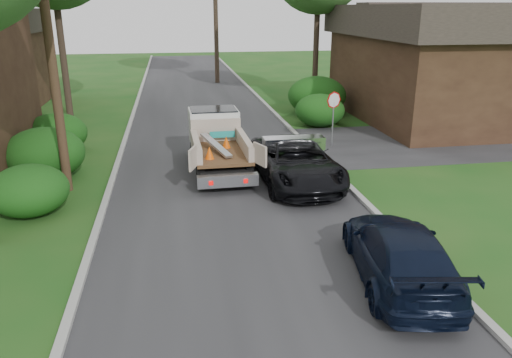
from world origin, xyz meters
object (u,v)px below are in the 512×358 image
object	(u,v)px
flatbed_truck	(216,137)
black_pickup	(296,162)
stop_sign	(333,107)
navy_suv	(399,253)
house_right	(443,61)
utility_pole	(49,34)

from	to	relation	value
flatbed_truck	black_pickup	xyz separation A→B (m)	(2.58, -2.57, -0.35)
stop_sign	navy_suv	distance (m)	11.74
stop_sign	house_right	size ratio (longest dim) A/B	0.19
black_pickup	stop_sign	bearing A→B (deg)	57.10
stop_sign	flatbed_truck	size ratio (longest dim) A/B	0.45
utility_pole	navy_suv	size ratio (longest dim) A/B	2.09
navy_suv	utility_pole	bearing A→B (deg)	-31.92
utility_pole	black_pickup	bearing A→B (deg)	-3.50
stop_sign	utility_pole	xyz separation A→B (m)	(-10.68, -4.02, 3.40)
stop_sign	black_pickup	bearing A→B (deg)	-121.89
stop_sign	utility_pole	world-z (taller)	utility_pole
flatbed_truck	black_pickup	distance (m)	3.66
utility_pole	navy_suv	xyz separation A→B (m)	(8.56, -7.48, -4.48)
house_right	navy_suv	distance (m)	19.41
utility_pole	flatbed_truck	world-z (taller)	utility_pole
utility_pole	stop_sign	bearing A→B (deg)	20.62
house_right	flatbed_truck	bearing A→B (deg)	-152.27
stop_sign	black_pickup	size ratio (longest dim) A/B	0.45
flatbed_truck	black_pickup	bearing A→B (deg)	-45.80
house_right	black_pickup	world-z (taller)	house_right
house_right	utility_pole	bearing A→B (deg)	-153.99
navy_suv	flatbed_truck	bearing A→B (deg)	-61.98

